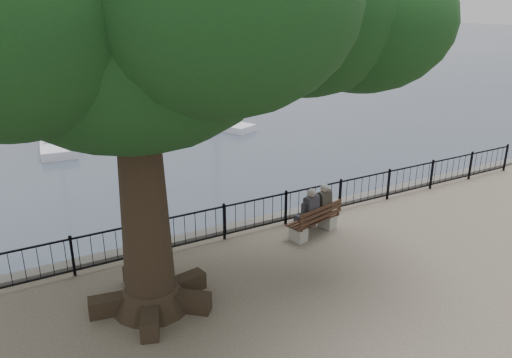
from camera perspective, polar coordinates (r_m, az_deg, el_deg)
harbor at (r=15.01m, az=-0.93°, el=-6.98°), size 260.00×260.00×1.20m
railing at (r=14.16m, az=-0.00°, el=-3.96°), size 22.06×0.06×1.00m
bench at (r=14.21m, az=6.71°, el=-5.10°), size 1.80×0.91×0.91m
person_left at (r=13.97m, az=5.86°, el=-3.95°), size 0.52×0.78×1.45m
person_right at (r=14.34m, az=7.30°, el=-3.35°), size 0.52×0.78×1.45m
tree at (r=9.94m, az=-9.49°, el=19.49°), size 11.67×8.15×9.53m
lion_monument at (r=59.52m, az=-21.64°, el=13.91°), size 6.46×6.46×9.42m
sailboat_b at (r=28.26m, az=-21.82°, el=4.30°), size 2.29×6.11×12.84m
sailboat_c at (r=30.23m, az=-4.72°, el=6.51°), size 3.43×5.29×9.44m
sailboat_d at (r=35.02m, az=-4.97°, el=8.36°), size 1.94×5.73×9.68m
sailboat_f at (r=43.04m, az=-16.24°, el=9.89°), size 3.48×6.10×11.99m
sailboat_g at (r=48.65m, az=-8.30°, el=11.49°), size 2.49×4.97×8.45m
sailboat_h at (r=50.95m, az=-25.56°, el=10.23°), size 2.59×5.50×11.64m
far_shore at (r=93.89m, az=-9.71°, el=17.71°), size 30.00×8.60×9.18m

